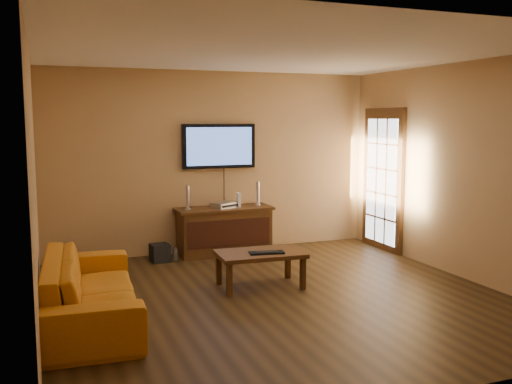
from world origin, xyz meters
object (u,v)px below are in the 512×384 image
television (219,146)px  av_receiver (224,205)px  media_console (224,231)px  speaker_left (188,198)px  sofa (90,278)px  game_console (239,200)px  subwoofer (160,253)px  bottle (175,255)px  coffee_table (260,256)px  keyboard (267,252)px  speaker_right (258,194)px

television → av_receiver: size_ratio=3.19×
media_console → speaker_left: speaker_left is taller
media_console → sofa: sofa is taller
av_receiver → game_console: 0.23m
subwoofer → bottle: 0.21m
television → sofa: bearing=-130.5°
speaker_left → bottle: speaker_left is taller
speaker_left → game_console: size_ratio=1.66×
sofa → speaker_left: (1.55, 2.25, 0.42)m
coffee_table → av_receiver: (0.11, 1.76, 0.37)m
bottle → keyboard: size_ratio=0.51×
speaker_right → bottle: speaker_right is taller
game_console → keyboard: (-0.30, -1.86, -0.36)m
media_console → speaker_left: (-0.54, 0.02, 0.51)m
sofa → bottle: size_ratio=10.09×
media_console → coffee_table: media_console is taller
media_console → av_receiver: (0.00, -0.01, 0.39)m
media_console → speaker_right: 0.74m
speaker_left → av_receiver: bearing=-2.3°
speaker_left → game_console: 0.77m
media_console → bottle: 0.86m
media_console → bottle: bearing=-165.2°
subwoofer → keyboard: size_ratio=0.59×
coffee_table → subwoofer: size_ratio=4.15×
game_console → subwoofer: size_ratio=0.83×
speaker_right → game_console: size_ratio=1.73×
bottle → sofa: bearing=-122.9°
television → game_console: size_ratio=5.38×
game_console → bottle: (-1.02, -0.20, -0.70)m
speaker_right → keyboard: speaker_right is taller
coffee_table → av_receiver: size_ratio=2.97×
speaker_right → bottle: 1.55m
media_console → speaker_left: bearing=178.4°
media_console → bottle: (-0.79, -0.21, -0.25)m
av_receiver → game_console: (0.22, -0.00, 0.06)m
coffee_table → speaker_left: bearing=103.6°
speaker_left → subwoofer: speaker_left is taller
sofa → subwoofer: bearing=-24.2°
subwoofer → game_console: bearing=-0.5°
av_receiver → bottle: size_ratio=1.60×
bottle → subwoofer: bearing=157.8°
speaker_right → game_console: 0.32m
coffee_table → av_receiver: bearing=86.3°
sofa → game_console: 3.23m
coffee_table → keyboard: bearing=-68.1°
coffee_table → subwoofer: coffee_table is taller
game_console → coffee_table: bearing=-93.9°
television → keyboard: 2.39m
speaker_left → subwoofer: 0.87m
coffee_table → bottle: size_ratio=4.75×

